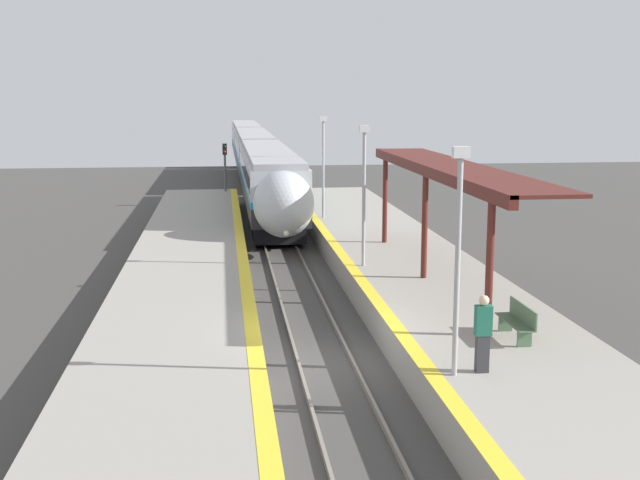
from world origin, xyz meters
The scene contains 13 objects.
ground_plane centered at (0.00, 0.00, 0.00)m, with size 120.00×120.00×0.00m, color #423F3D.
rail_left centered at (-0.72, 0.00, 0.07)m, with size 0.08×90.00×0.15m, color slate.
rail_right centered at (0.72, 0.00, 0.07)m, with size 0.08×90.00×0.15m, color slate.
train centered at (0.00, 44.54, 2.29)m, with size 2.78×64.20×4.01m.
platform_right centered at (4.23, 0.00, 0.49)m, with size 5.05×64.00×0.99m.
platform_left centered at (-3.95, 0.00, 0.49)m, with size 4.49×64.00×0.99m.
platform_bench centered at (4.72, -1.45, 1.47)m, with size 0.44×1.78×0.89m.
person_waiting centered at (3.03, -3.73, 1.90)m, with size 0.36×0.23×1.75m.
railway_signal centered at (-2.43, 30.82, 2.47)m, with size 0.28×0.28×4.00m.
lamppost_near centered at (2.37, -3.84, 3.87)m, with size 0.36×0.20×5.01m.
lamppost_mid centered at (2.37, 7.67, 3.87)m, with size 0.36×0.20×5.01m.
lamppost_far centered at (2.37, 19.19, 3.87)m, with size 0.36×0.20×5.01m.
station_canopy centered at (4.62, 5.52, 4.53)m, with size 2.02×16.18×3.80m.
Camera 1 is at (-2.60, -20.17, 7.07)m, focal length 45.00 mm.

